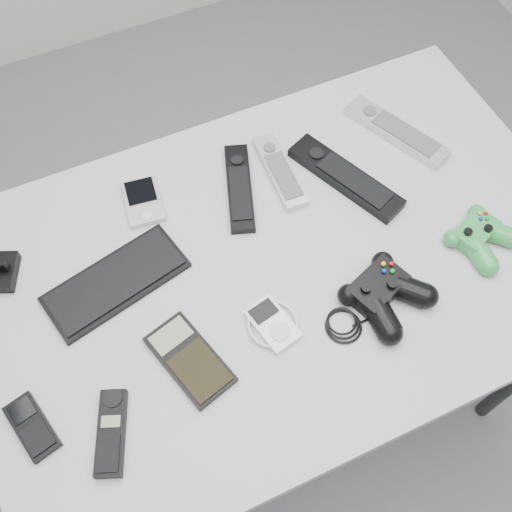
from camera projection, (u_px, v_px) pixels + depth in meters
name	position (u px, v px, depth m)	size (l,w,h in m)	color
floor	(266.00, 392.00, 1.84)	(3.50, 3.50, 0.00)	gray
desk	(282.00, 275.00, 1.22)	(1.19, 0.77, 0.80)	#AAAAAD
pda_keyboard	(116.00, 281.00, 1.12)	(0.27, 0.11, 0.02)	black
pda	(143.00, 201.00, 1.21)	(0.07, 0.11, 0.02)	silver
remote_silver_a	(280.00, 171.00, 1.25)	(0.05, 0.20, 0.02)	silver
remote_black_a	(239.00, 187.00, 1.23)	(0.05, 0.21, 0.02)	black
remote_black_b	(345.00, 177.00, 1.24)	(0.06, 0.26, 0.03)	black
remote_silver_b	(396.00, 131.00, 1.30)	(0.06, 0.24, 0.02)	#B5B5BC
mobile_phone	(32.00, 427.00, 0.99)	(0.05, 0.11, 0.02)	black
cordless_handset	(111.00, 433.00, 0.98)	(0.04, 0.14, 0.02)	black
calculator	(190.00, 359.00, 1.05)	(0.08, 0.17, 0.02)	black
mp3_player	(273.00, 324.00, 1.08)	(0.09, 0.10, 0.02)	white
controller_black	(384.00, 292.00, 1.09)	(0.25, 0.16, 0.05)	black
controller_green	(481.00, 236.00, 1.16)	(0.12, 0.13, 0.04)	#217C26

